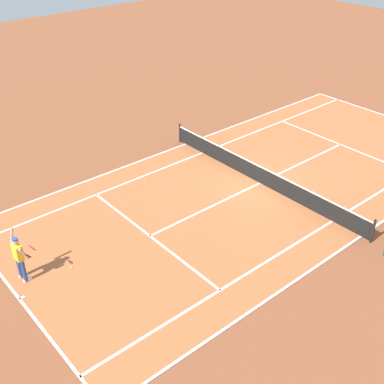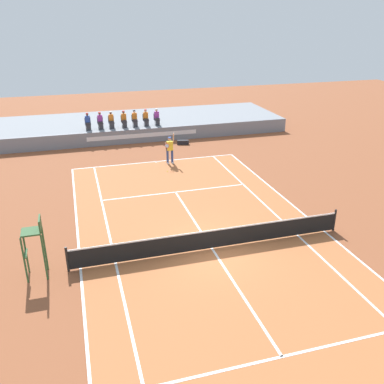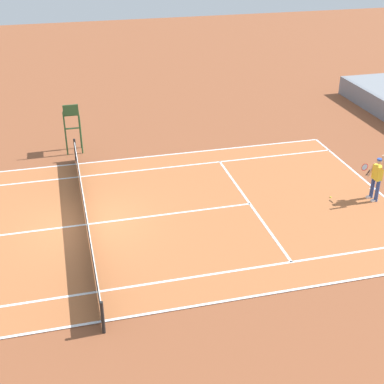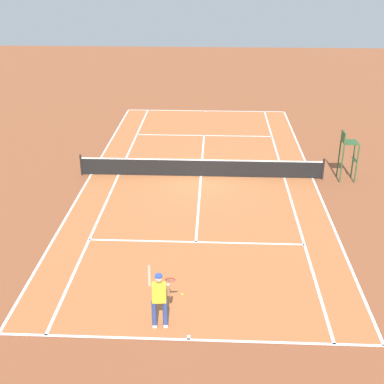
% 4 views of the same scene
% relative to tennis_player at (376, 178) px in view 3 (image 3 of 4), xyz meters
% --- Properties ---
extents(ground_plane, '(80.00, 80.00, 0.00)m').
position_rel_tennis_player_xyz_m(ground_plane, '(-0.86, -11.32, -0.99)').
color(ground_plane, brown).
extents(court, '(11.08, 23.88, 0.03)m').
position_rel_tennis_player_xyz_m(court, '(-0.86, -11.32, -0.98)').
color(court, '#B76638').
rests_on(court, ground).
extents(net, '(11.98, 0.10, 1.07)m').
position_rel_tennis_player_xyz_m(net, '(-0.86, -11.32, -0.47)').
color(net, black).
rests_on(net, ground).
extents(tennis_player, '(0.76, 0.67, 2.08)m').
position_rel_tennis_player_xyz_m(tennis_player, '(0.00, 0.00, 0.00)').
color(tennis_player, navy).
rests_on(tennis_player, ground).
extents(tennis_ball, '(0.07, 0.07, 0.07)m').
position_rel_tennis_player_xyz_m(tennis_ball, '(-0.55, -1.57, -0.96)').
color(tennis_ball, '#D1E533').
rests_on(tennis_ball, ground).
extents(umpire_chair, '(0.77, 0.77, 2.44)m').
position_rel_tennis_player_xyz_m(umpire_chair, '(-7.85, -11.32, 0.56)').
color(umpire_chair, '#2D562D').
rests_on(umpire_chair, ground).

